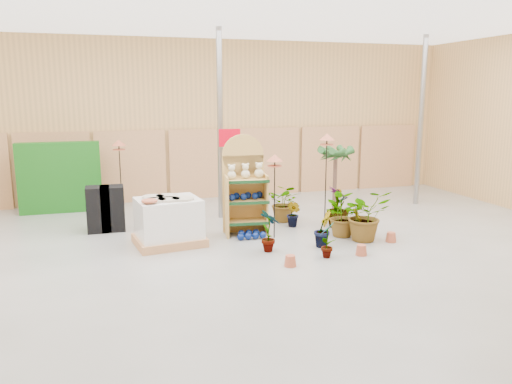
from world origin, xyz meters
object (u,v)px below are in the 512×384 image
(pallet_stack, at_px, (169,222))
(bird_table_front, at_px, (275,161))
(display_shelf, at_px, (244,189))
(potted_plant_2, at_px, (340,216))

(pallet_stack, distance_m, bird_table_front, 2.48)
(display_shelf, distance_m, pallet_stack, 1.80)
(display_shelf, height_order, pallet_stack, display_shelf)
(bird_table_front, xyz_separation_m, potted_plant_2, (1.38, -0.29, -1.19))
(display_shelf, bearing_deg, pallet_stack, -160.21)
(display_shelf, distance_m, potted_plant_2, 2.13)
(potted_plant_2, bearing_deg, display_shelf, 156.14)
(display_shelf, xyz_separation_m, bird_table_front, (0.50, -0.55, 0.66))
(display_shelf, relative_size, pallet_stack, 1.46)
(display_shelf, xyz_separation_m, pallet_stack, (-1.68, -0.39, -0.51))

